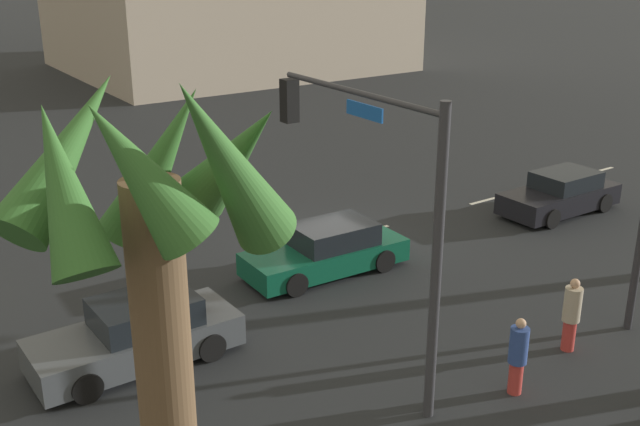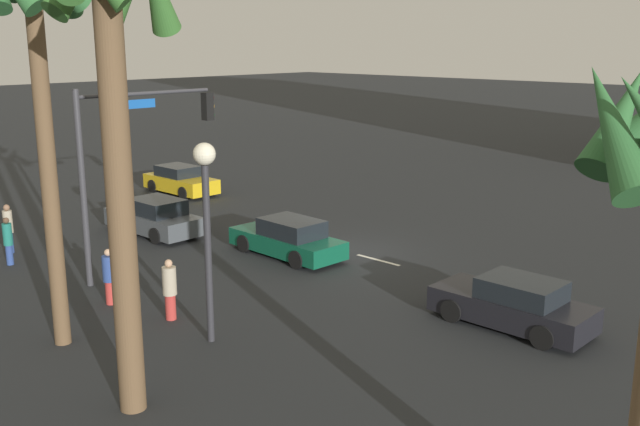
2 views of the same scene
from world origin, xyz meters
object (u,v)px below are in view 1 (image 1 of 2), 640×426
object	(u,v)px
car_1	(327,251)
palm_tree_3	(161,306)
car_3	(138,334)
traffic_signal	(377,186)
car_2	(560,194)
pedestrian_3	(518,355)
pedestrian_0	(571,313)

from	to	relation	value
car_1	palm_tree_3	size ratio (longest dim) A/B	0.58
car_3	traffic_signal	xyz separation A→B (m)	(-3.85, 3.24, 3.52)
car_2	car_3	size ratio (longest dim) A/B	0.97
car_2	car_3	bearing A→B (deg)	4.21
car_2	pedestrian_3	bearing A→B (deg)	34.80
traffic_signal	pedestrian_0	size ratio (longest dim) A/B	3.54
palm_tree_3	pedestrian_0	bearing A→B (deg)	-163.81
car_1	car_3	bearing A→B (deg)	14.44
car_1	car_3	world-z (taller)	car_3
pedestrian_0	pedestrian_3	xyz separation A→B (m)	(2.28, 0.51, -0.03)
car_1	car_2	bearing A→B (deg)	177.27
car_2	palm_tree_3	bearing A→B (deg)	27.19
pedestrian_0	pedestrian_3	size ratio (longest dim) A/B	1.03
car_3	traffic_signal	distance (m)	6.14
car_2	pedestrian_0	distance (m)	9.36
traffic_signal	pedestrian_0	world-z (taller)	traffic_signal
car_3	pedestrian_0	world-z (taller)	pedestrian_0
car_3	pedestrian_3	distance (m)	7.95
car_3	traffic_signal	world-z (taller)	traffic_signal
car_1	pedestrian_3	distance (m)	7.00
car_1	palm_tree_3	bearing A→B (deg)	48.02
car_3	palm_tree_3	bearing A→B (deg)	72.32
car_2	car_3	world-z (taller)	car_3
traffic_signal	pedestrian_0	xyz separation A→B (m)	(-4.24, 1.68, -3.28)
car_1	traffic_signal	xyz separation A→B (m)	(2.21, 4.80, 3.55)
car_3	palm_tree_3	world-z (taller)	palm_tree_3
car_3	traffic_signal	bearing A→B (deg)	139.90
car_1	traffic_signal	size ratio (longest dim) A/B	0.75
traffic_signal	pedestrian_3	xyz separation A→B (m)	(-1.95, 2.19, -3.31)
car_1	car_2	xyz separation A→B (m)	(-9.17, 0.44, 0.01)
car_1	palm_tree_3	xyz separation A→B (m)	(8.61, 9.57, 4.81)
car_1	pedestrian_0	xyz separation A→B (m)	(-2.03, 6.48, 0.27)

